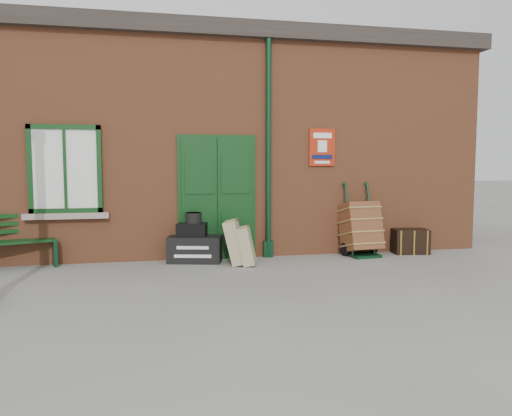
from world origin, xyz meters
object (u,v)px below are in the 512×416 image
object	(u,v)px
porter_trolley	(361,228)
dark_trunk	(410,241)
bench	(7,241)
houdini_trunk	(195,249)

from	to	relation	value
porter_trolley	dark_trunk	size ratio (longest dim) A/B	2.06
bench	dark_trunk	world-z (taller)	bench
houdini_trunk	porter_trolley	xyz separation A→B (m)	(3.13, -0.03, 0.29)
bench	porter_trolley	distance (m)	6.24
porter_trolley	dark_trunk	bearing A→B (deg)	-4.63
houdini_trunk	dark_trunk	world-z (taller)	dark_trunk
bench	porter_trolley	xyz separation A→B (m)	(6.23, -0.10, 0.06)
houdini_trunk	dark_trunk	distance (m)	4.18
porter_trolley	dark_trunk	xyz separation A→B (m)	(1.05, 0.03, -0.29)
bench	porter_trolley	world-z (taller)	porter_trolley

